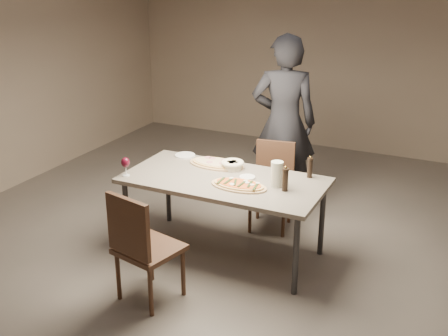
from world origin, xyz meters
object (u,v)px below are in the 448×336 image
at_px(ham_pizza, 217,164).
at_px(chair_far, 273,180).
at_px(dining_table, 224,184).
at_px(zucchini_pizza, 239,185).
at_px(pepper_mill_left, 310,167).
at_px(diner, 284,123).
at_px(carafe, 277,174).
at_px(bread_basket, 232,164).
at_px(chair_near, 141,243).

bearing_deg(ham_pizza, chair_far, 57.61).
distance_m(dining_table, zucchini_pizza, 0.24).
relative_size(pepper_mill_left, diner, 0.11).
relative_size(dining_table, zucchini_pizza, 3.54).
distance_m(carafe, chair_far, 0.87).
height_order(pepper_mill_left, carafe, carafe).
distance_m(chair_far, diner, 0.69).
xyz_separation_m(bread_basket, chair_far, (0.22, 0.51, -0.31)).
xyz_separation_m(pepper_mill_left, chair_far, (-0.50, 0.40, -0.36)).
bearing_deg(ham_pizza, zucchini_pizza, -37.08).
bearing_deg(dining_table, chair_far, 76.52).
bearing_deg(chair_far, bread_basket, 57.81).
distance_m(dining_table, chair_near, 1.04).
bearing_deg(bread_basket, chair_far, 66.90).
relative_size(pepper_mill_left, carafe, 0.91).
xyz_separation_m(ham_pizza, chair_near, (-0.02, -1.29, -0.23)).
xyz_separation_m(dining_table, ham_pizza, (-0.21, 0.28, 0.07)).
relative_size(ham_pizza, pepper_mill_left, 2.72).
bearing_deg(bread_basket, dining_table, -82.41).
bearing_deg(pepper_mill_left, zucchini_pizza, -135.26).
bearing_deg(diner, chair_far, 79.89).
bearing_deg(carafe, ham_pizza, 160.82).
bearing_deg(diner, ham_pizza, 53.12).
height_order(bread_basket, diner, diner).
xyz_separation_m(zucchini_pizza, ham_pizza, (-0.41, 0.40, -0.00)).
xyz_separation_m(ham_pizza, diner, (0.31, 0.99, 0.18)).
distance_m(dining_table, diner, 1.30).
height_order(zucchini_pizza, chair_far, chair_far).
height_order(dining_table, chair_far, chair_far).
xyz_separation_m(carafe, chair_far, (-0.30, 0.72, -0.37)).
distance_m(dining_table, chair_far, 0.81).
bearing_deg(bread_basket, chair_near, -99.09).
distance_m(bread_basket, chair_far, 0.63).
height_order(zucchini_pizza, diner, diner).
xyz_separation_m(ham_pizza, carafe, (0.70, -0.24, 0.10)).
distance_m(chair_near, diner, 2.34).
distance_m(chair_near, chair_far, 1.81).
relative_size(dining_table, chair_near, 1.90).
relative_size(chair_far, diner, 0.46).
relative_size(carafe, diner, 0.12).
xyz_separation_m(dining_table, chair_far, (0.18, 0.76, -0.20)).
xyz_separation_m(ham_pizza, chair_far, (0.39, 0.48, -0.28)).
height_order(bread_basket, chair_near, chair_near).
relative_size(zucchini_pizza, bread_basket, 2.37).
height_order(dining_table, carafe, carafe).
distance_m(dining_table, carafe, 0.52).
height_order(bread_basket, pepper_mill_left, pepper_mill_left).
bearing_deg(zucchini_pizza, chair_far, 69.72).
height_order(dining_table, pepper_mill_left, pepper_mill_left).
bearing_deg(carafe, diner, 107.45).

